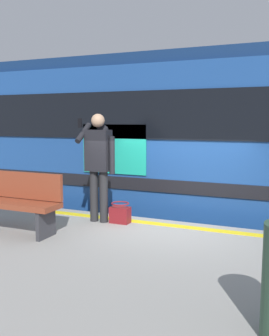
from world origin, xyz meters
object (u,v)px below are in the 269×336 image
Objects in this scene: train_carriage at (229,135)px; handbag at (120,214)px; passenger at (99,159)px; bench at (14,200)px.

train_carriage is 3.17m from handbag.
passenger is 5.32× the size of handbag.
passenger is (1.64, 2.68, -0.31)m from train_carriage.
train_carriage reaches higher than passenger.
bench is (0.90, 1.03, -0.56)m from passenger.
passenger is 0.97m from handbag.
train_carriage is 33.22× the size of handbag.
train_carriage is 4.58m from bench.
passenger is at bearing 58.57° from train_carriage.
train_carriage is 3.16m from passenger.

